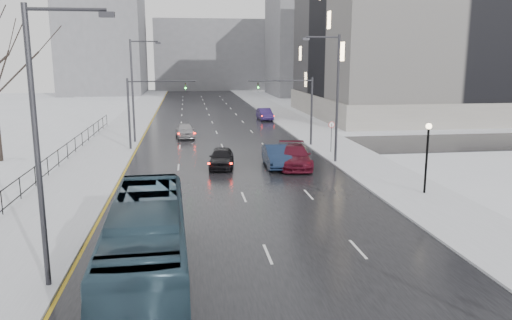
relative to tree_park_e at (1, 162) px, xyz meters
name	(u,v)px	position (x,y,z in m)	size (l,w,h in m)	color
road	(215,130)	(18.20, 16.00, 0.02)	(16.00, 150.00, 0.04)	black
cross_road	(223,148)	(18.20, 4.00, 0.02)	(130.00, 10.00, 0.04)	black
sidewalk_left	(123,131)	(7.70, 16.00, 0.08)	(5.00, 150.00, 0.16)	silver
sidewalk_right	(303,128)	(28.70, 16.00, 0.08)	(5.00, 150.00, 0.16)	silver
park_strip	(35,133)	(-1.80, 16.00, 0.06)	(14.00, 150.00, 0.12)	white
tree_park_e	(1,162)	(0.00, 0.00, 0.00)	(9.45, 9.45, 13.50)	black
iron_fence	(8,196)	(5.20, -14.00, 0.91)	(0.06, 70.00, 1.30)	black
streetlight_r_mid	(335,92)	(26.37, -4.00, 5.62)	(2.95, 0.25, 10.00)	#2D2D33
streetlight_l_near	(43,136)	(10.03, -24.00, 5.62)	(2.95, 0.25, 10.00)	#2D2D33
streetlight_l_far	(135,86)	(10.03, 8.00, 5.62)	(2.95, 0.25, 10.00)	#2D2D33
lamppost_r_mid	(427,148)	(29.20, -14.00, 2.94)	(0.36, 0.36, 4.28)	black
mast_signal_right	(301,103)	(25.53, 4.00, 4.11)	(6.10, 0.33, 6.50)	#2D2D33
mast_signal_left	(141,105)	(10.87, 4.00, 4.11)	(6.10, 0.33, 6.50)	#2D2D33
no_uturn_sign	(332,128)	(27.40, 0.00, 2.30)	(0.60, 0.06, 2.70)	#2D2D33
civic_building	(451,37)	(53.20, 28.00, 11.21)	(41.00, 31.00, 24.80)	gray
bldg_far_right	(324,46)	(46.20, 71.00, 11.00)	(24.00, 20.00, 22.00)	slate
bldg_far_left	(103,33)	(-3.80, 81.00, 14.00)	(18.00, 22.00, 28.00)	slate
bldg_far_center	(212,55)	(22.20, 96.00, 9.00)	(30.00, 18.00, 18.00)	slate
bus	(147,246)	(13.40, -24.47, 1.63)	(2.67, 11.43, 3.18)	#294250
sedan_center_near	(222,158)	(17.48, -4.51, 0.80)	(1.79, 4.44, 1.51)	black
sedan_right_near	(277,156)	(21.70, -4.87, 0.88)	(1.77, 5.07, 1.67)	#13213A
sedan_right_far	(295,156)	(23.01, -5.18, 0.88)	(2.36, 5.79, 1.68)	#4E0D1D
sedan_center_far	(185,130)	(14.70, 10.69, 0.82)	(1.83, 4.56, 1.55)	#9C9A9F
sedan_right_distant	(265,114)	(25.40, 24.82, 0.81)	(1.63, 4.66, 1.54)	#2D1D58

